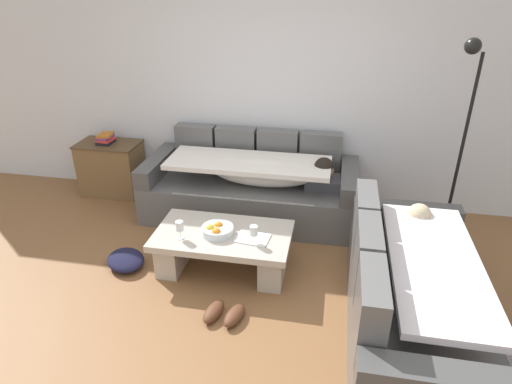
{
  "coord_description": "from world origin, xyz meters",
  "views": [
    {
      "loc": [
        0.73,
        -2.61,
        2.42
      ],
      "look_at": [
        0.02,
        1.09,
        0.55
      ],
      "focal_mm": 30.85,
      "sensor_mm": 36.0,
      "label": 1
    }
  ],
  "objects": [
    {
      "name": "ground_plane",
      "position": [
        0.0,
        0.0,
        0.0
      ],
      "size": [
        14.0,
        14.0,
        0.0
      ],
      "primitive_type": "plane",
      "color": "brown"
    },
    {
      "name": "back_wall",
      "position": [
        0.0,
        2.15,
        1.35
      ],
      "size": [
        9.0,
        0.1,
        2.7
      ],
      "primitive_type": "cube",
      "color": "silver",
      "rests_on": "ground_plane"
    },
    {
      "name": "couch_along_wall",
      "position": [
        -0.11,
        1.62,
        0.33
      ],
      "size": [
        2.27,
        0.92,
        0.88
      ],
      "color": "#5A5A5A",
      "rests_on": "ground_plane"
    },
    {
      "name": "couch_near_window",
      "position": [
        1.38,
        0.06,
        0.34
      ],
      "size": [
        0.92,
        2.01,
        0.88
      ],
      "rotation": [
        0.0,
        0.0,
        1.57
      ],
      "color": "#5A5A5A",
      "rests_on": "ground_plane"
    },
    {
      "name": "coffee_table",
      "position": [
        -0.18,
        0.58,
        0.24
      ],
      "size": [
        1.2,
        0.68,
        0.38
      ],
      "color": "#B9AEA2",
      "rests_on": "ground_plane"
    },
    {
      "name": "fruit_bowl",
      "position": [
        -0.22,
        0.55,
        0.42
      ],
      "size": [
        0.28,
        0.28,
        0.1
      ],
      "color": "silver",
      "rests_on": "coffee_table"
    },
    {
      "name": "wine_glass_near_left",
      "position": [
        -0.51,
        0.42,
        0.5
      ],
      "size": [
        0.07,
        0.07,
        0.17
      ],
      "color": "silver",
      "rests_on": "coffee_table"
    },
    {
      "name": "wine_glass_near_right",
      "position": [
        0.12,
        0.47,
        0.5
      ],
      "size": [
        0.07,
        0.07,
        0.17
      ],
      "color": "silver",
      "rests_on": "coffee_table"
    },
    {
      "name": "open_magazine",
      "position": [
        0.1,
        0.53,
        0.39
      ],
      "size": [
        0.3,
        0.24,
        0.01
      ],
      "primitive_type": "cube",
      "rotation": [
        0.0,
        0.0,
        -0.11
      ],
      "color": "white",
      "rests_on": "coffee_table"
    },
    {
      "name": "side_cabinet",
      "position": [
        -1.9,
        1.85,
        0.32
      ],
      "size": [
        0.72,
        0.44,
        0.64
      ],
      "color": "brown",
      "rests_on": "ground_plane"
    },
    {
      "name": "book_stack_on_cabinet",
      "position": [
        -1.91,
        1.85,
        0.7
      ],
      "size": [
        0.19,
        0.22,
        0.12
      ],
      "color": "black",
      "rests_on": "side_cabinet"
    },
    {
      "name": "floor_lamp",
      "position": [
        1.87,
        1.57,
        1.12
      ],
      "size": [
        0.33,
        0.31,
        1.95
      ],
      "color": "black",
      "rests_on": "ground_plane"
    },
    {
      "name": "pair_of_shoes",
      "position": [
        -0.01,
        -0.06,
        0.04
      ],
      "size": [
        0.35,
        0.3,
        0.09
      ],
      "color": "#59331E",
      "rests_on": "ground_plane"
    },
    {
      "name": "crumpled_garment",
      "position": [
        -1.08,
        0.45,
        0.06
      ],
      "size": [
        0.51,
        0.51,
        0.12
      ],
      "primitive_type": "ellipsoid",
      "rotation": [
        0.0,
        0.0,
        2.35
      ],
      "color": "#191933",
      "rests_on": "ground_plane"
    }
  ]
}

